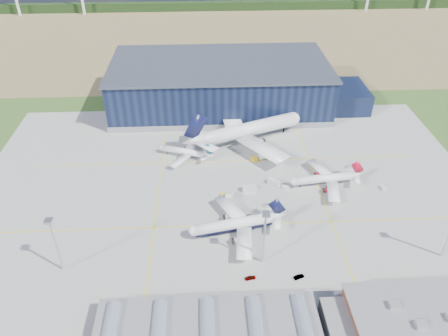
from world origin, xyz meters
TOP-DOWN VIEW (x-y plane):
  - ground at (0.00, 0.00)m, footprint 600.00×600.00m
  - apron at (0.00, 10.00)m, footprint 220.00×160.00m
  - farmland at (0.00, 220.00)m, footprint 600.00×220.00m
  - treeline at (0.00, 300.00)m, footprint 600.00×8.00m
  - hangar at (2.81, 94.80)m, footprint 145.00×62.00m
  - ops_building at (55.01, -60.00)m, footprint 46.00×23.00m
  - glass_concourse at (-6.45, -60.00)m, footprint 78.00×23.00m
  - light_mast_west at (-60.00, -30.00)m, footprint 2.60×2.60m
  - light_mast_center at (10.00, -30.00)m, footprint 2.60×2.60m
  - airliner_navy at (0.74, -13.89)m, footprint 45.55×44.88m
  - airliner_red at (42.17, 14.15)m, footprint 37.06×36.41m
  - airliner_widebody at (13.22, 53.11)m, footprint 84.88×84.09m
  - airliner_regional at (-19.56, 40.00)m, footprint 36.56×36.20m
  - gse_tug_b at (-2.29, 7.66)m, footprint 2.08×3.00m
  - gse_van_a at (9.26, 11.39)m, footprint 6.04×3.04m
  - gse_cart_a at (67.82, 10.04)m, footprint 2.49×3.27m
  - gse_van_b at (20.46, 15.46)m, footprint 5.61×5.45m
  - gse_tug_c at (14.18, 34.98)m, footprint 3.35×4.04m
  - gse_cart_b at (25.26, 12.01)m, footprint 3.47×2.81m
  - gse_van_c at (21.93, -46.00)m, footprint 5.36×4.01m
  - airstair at (0.01, 4.59)m, footprint 3.44×5.51m
  - car_a at (4.90, -37.46)m, footprint 3.95×2.20m
  - car_b at (21.56, -37.85)m, footprint 3.93×2.58m

SIDE VIEW (x-z plane):
  - ground at x=0.00m, z-range 0.00..0.00m
  - farmland at x=0.00m, z-range -0.01..0.01m
  - apron at x=0.00m, z-range -0.01..0.07m
  - car_b at x=21.56m, z-range 0.00..1.22m
  - gse_tug_b at x=-2.29m, z-range 0.00..1.26m
  - car_a at x=4.90m, z-range 0.00..1.27m
  - gse_cart_a at x=67.82m, z-range 0.00..1.28m
  - gse_cart_b at x=25.26m, z-range 0.00..1.30m
  - gse_tug_c at x=14.18m, z-range 0.00..1.52m
  - gse_van_c at x=21.93m, z-range 0.00..2.32m
  - gse_van_b at x=20.46m, z-range 0.00..2.46m
  - gse_van_a at x=9.26m, z-range 0.00..2.55m
  - airstair at x=0.01m, z-range 0.00..3.29m
  - glass_concourse at x=-6.45m, z-range -0.61..7.99m
  - treeline at x=0.00m, z-range 0.00..8.00m
  - airliner_regional at x=-19.56m, z-range 0.00..9.31m
  - ops_building at x=55.01m, z-range -0.66..10.24m
  - airliner_red at x=42.17m, z-range 0.00..11.00m
  - airliner_navy at x=0.74m, z-range 0.00..12.70m
  - airliner_widebody at x=13.22m, z-range 0.00..21.39m
  - hangar at x=2.81m, z-range -1.43..24.67m
  - light_mast_west at x=-60.00m, z-range 3.93..26.93m
  - light_mast_center at x=10.00m, z-range 3.93..26.93m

